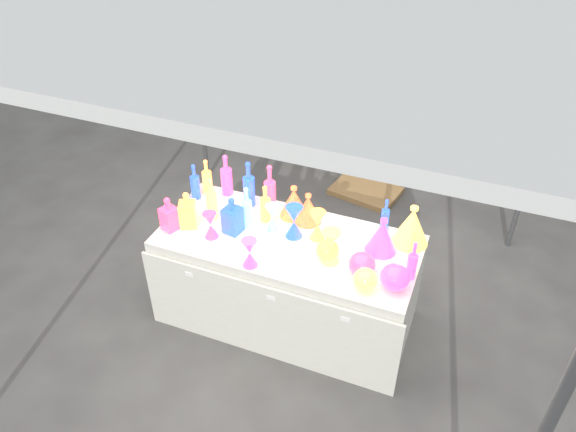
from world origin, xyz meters
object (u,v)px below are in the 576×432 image
at_px(bottle_0, 207,176).
at_px(hourglass_0, 211,225).
at_px(display_table, 288,280).
at_px(lampshade_0, 308,208).
at_px(cardboard_box_closed, 333,126).
at_px(globe_0, 327,251).
at_px(decanter_0, 187,209).

distance_m(bottle_0, hourglass_0, 0.55).
distance_m(display_table, lampshade_0, 0.56).
bearing_deg(lampshade_0, cardboard_box_closed, 124.64).
bearing_deg(display_table, globe_0, -13.95).
bearing_deg(hourglass_0, decanter_0, 165.30).
relative_size(cardboard_box_closed, globe_0, 3.99).
bearing_deg(cardboard_box_closed, lampshade_0, -81.30).
bearing_deg(decanter_0, bottle_0, 75.24).
xyz_separation_m(display_table, bottle_0, (-0.78, 0.32, 0.52)).
bearing_deg(cardboard_box_closed, display_table, -83.65).
xyz_separation_m(display_table, lampshade_0, (0.05, 0.25, 0.49)).
height_order(cardboard_box_closed, globe_0, globe_0).
bearing_deg(lampshade_0, display_table, -80.81).
distance_m(decanter_0, lampshade_0, 0.84).
bearing_deg(globe_0, display_table, 166.05).
bearing_deg(cardboard_box_closed, bottle_0, -101.06).
distance_m(globe_0, lampshade_0, 0.42).
relative_size(cardboard_box_closed, bottle_0, 2.15).
xyz_separation_m(decanter_0, globe_0, (1.02, 0.02, -0.08)).
bearing_deg(display_table, lampshade_0, 77.90).
bearing_deg(globe_0, decanter_0, -178.64).
distance_m(display_table, hourglass_0, 0.71).
xyz_separation_m(cardboard_box_closed, lampshade_0, (0.57, -2.42, 0.64)).
bearing_deg(decanter_0, hourglass_0, -39.50).
distance_m(cardboard_box_closed, globe_0, 2.93).
relative_size(display_table, globe_0, 11.96).
bearing_deg(lampshade_0, bottle_0, -163.20).
relative_size(hourglass_0, lampshade_0, 0.86).
bearing_deg(cardboard_box_closed, hourglass_0, -94.32).
relative_size(bottle_0, lampshade_0, 1.24).
bearing_deg(bottle_0, decanter_0, -79.95).
xyz_separation_m(bottle_0, lampshade_0, (0.84, -0.07, -0.03)).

